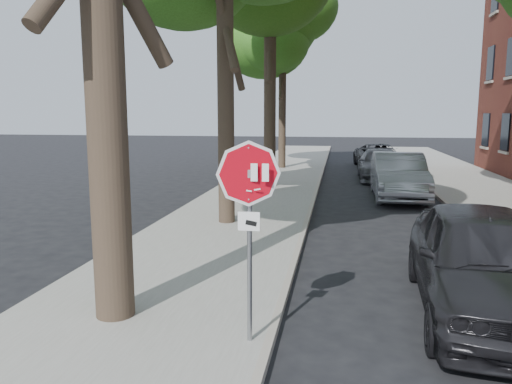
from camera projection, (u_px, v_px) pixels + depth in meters
ground at (303, 353)px, 6.43m from camera, size 120.00×120.00×0.00m
sidewalk_left at (259, 195)px, 18.51m from camera, size 4.00×55.00×0.12m
sidewalk_right at (503, 201)px, 17.13m from camera, size 4.00×55.00×0.12m
curb_left at (315, 196)px, 18.18m from camera, size 0.12×55.00×0.13m
curb_right at (441, 200)px, 17.46m from camera, size 0.12×55.00×0.13m
stop_sign at (249, 203)px, 6.21m from camera, size 0.76×0.34×2.61m
tree_far at (283, 34)px, 26.31m from camera, size 5.29×4.91×9.33m
car_a at (483, 261)px, 7.58m from camera, size 2.27×5.02×1.67m
car_b at (398, 176)px, 17.99m from camera, size 1.73×4.97×1.64m
car_c at (380, 165)px, 23.09m from camera, size 1.95×4.77×1.38m
car_d at (379, 156)px, 28.00m from camera, size 2.86×5.10×1.35m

